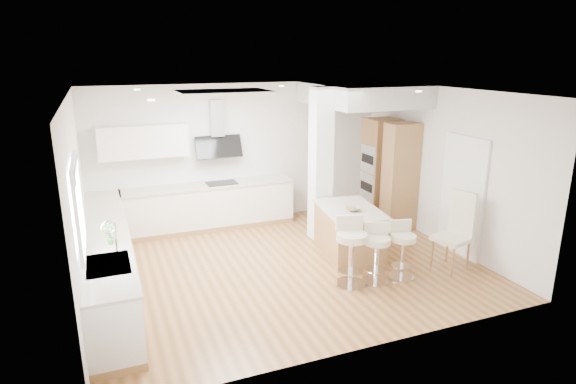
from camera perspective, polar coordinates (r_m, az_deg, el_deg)
name	(u,v)px	position (r m, az deg, el deg)	size (l,w,h in m)	color
ground	(286,265)	(7.99, -0.22, -8.67)	(6.00, 6.00, 0.00)	#A8713E
ceiling	(286,265)	(7.99, -0.22, -8.67)	(6.00, 5.00, 0.02)	silver
wall_back	(241,154)	(9.82, -5.58, 4.56)	(6.00, 0.04, 2.80)	white
wall_left	(78,204)	(7.04, -23.62, -1.33)	(0.04, 5.00, 2.80)	white
wall_right	(442,167)	(9.02, 17.83, 2.84)	(0.04, 5.00, 2.80)	white
skylight	(224,92)	(7.61, -7.61, 11.62)	(4.10, 2.10, 0.06)	white
window_left	(77,201)	(6.09, -23.68, -1.00)	(0.06, 1.28, 1.07)	white
doorway_right	(462,198)	(8.66, 19.96, -0.63)	(0.05, 1.00, 2.10)	#473E38
counter_left	(108,259)	(7.56, -20.51, -7.44)	(0.63, 4.50, 1.35)	#AA7B49
counter_back	(201,195)	(9.52, -10.29, -0.36)	(3.62, 0.63, 2.50)	#AA7B49
pillar	(321,165)	(8.76, 3.90, 3.21)	(0.35, 0.35, 2.80)	white
soffit	(362,94)	(9.47, 8.71, 11.37)	(1.78, 2.20, 0.40)	silver
oven_column	(388,173)	(9.87, 11.73, 2.27)	(0.63, 1.21, 2.10)	#AA7B49
peninsula	(349,232)	(8.29, 7.22, -4.67)	(1.10, 1.50, 0.91)	#AA7B49
bar_stool_a	(351,248)	(7.18, 7.47, -6.60)	(0.58, 0.58, 1.05)	silver
bar_stool_b	(377,250)	(7.36, 10.45, -6.79)	(0.54, 0.54, 0.92)	silver
bar_stool_c	(402,247)	(7.59, 13.40, -6.34)	(0.48, 0.48, 0.90)	silver
dining_chair	(457,228)	(8.13, 19.37, -4.02)	(0.60, 0.60, 1.27)	beige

